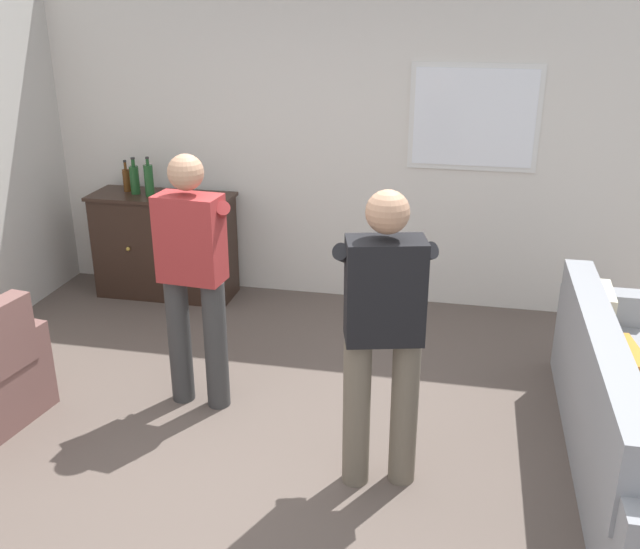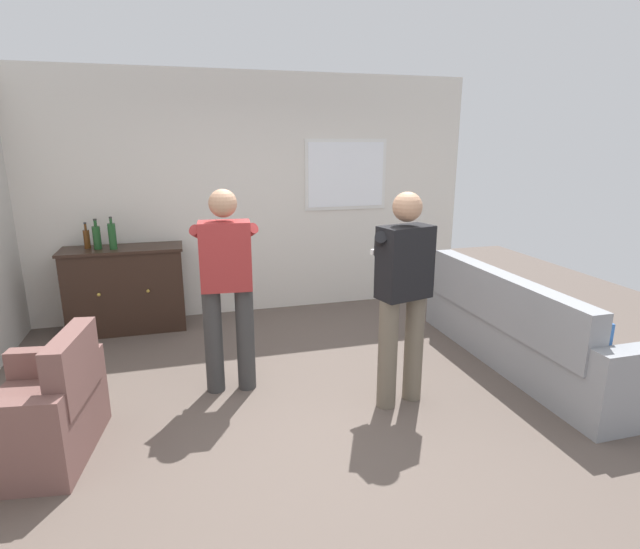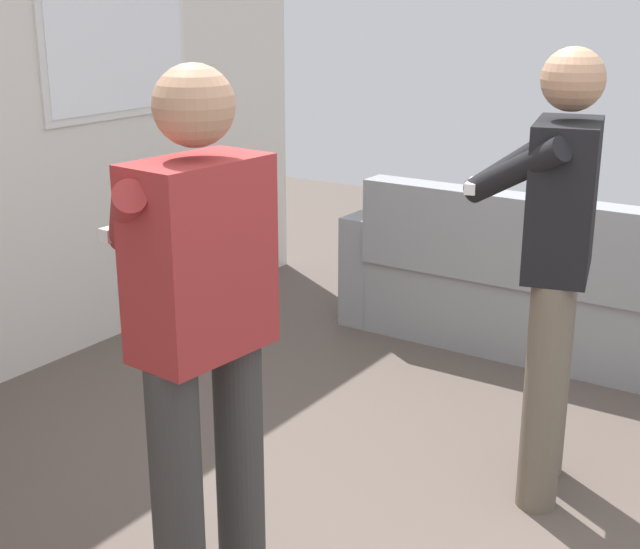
% 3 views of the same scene
% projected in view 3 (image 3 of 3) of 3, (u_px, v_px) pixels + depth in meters
% --- Properties ---
extents(couch, '(0.57, 2.53, 0.88)m').
position_uv_depth(couch, '(567.00, 297.00, 4.61)').
color(couch, gray).
rests_on(couch, ground).
extents(person_standing_left, '(0.56, 0.49, 1.68)m').
position_uv_depth(person_standing_left, '(200.00, 332.00, 2.51)').
color(person_standing_left, '#383838').
rests_on(person_standing_left, ground).
extents(person_standing_right, '(0.54, 0.51, 1.68)m').
position_uv_depth(person_standing_right, '(555.00, 258.00, 3.21)').
color(person_standing_right, '#6B6051').
rests_on(person_standing_right, ground).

